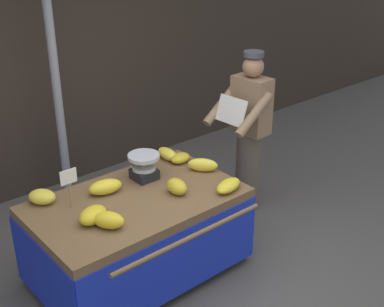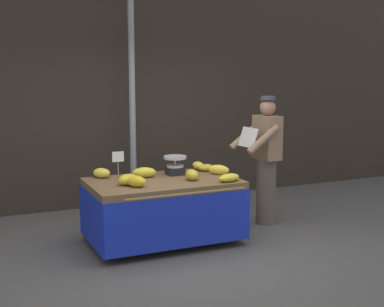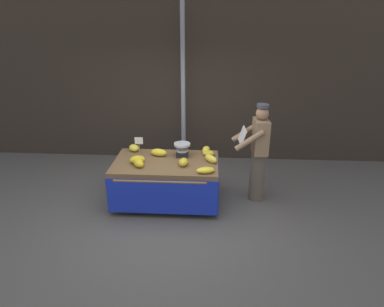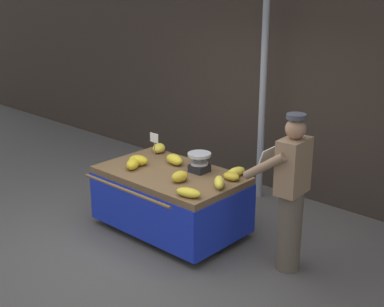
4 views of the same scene
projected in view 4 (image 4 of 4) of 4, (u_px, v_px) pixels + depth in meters
name	position (u px, v px, depth m)	size (l,w,h in m)	color
ground_plane	(145.00, 247.00, 6.31)	(60.00, 60.00, 0.00)	#514C47
back_wall	(281.00, 45.00, 7.50)	(16.00, 0.24, 4.16)	#332821
street_pole	(263.00, 82.00, 7.23)	(0.09, 0.09, 3.28)	gray
banana_cart	(170.00, 188.00, 6.55)	(1.76, 1.27, 0.77)	brown
weighing_scale	(199.00, 162.00, 6.45)	(0.28, 0.28, 0.23)	black
price_sign	(154.00, 140.00, 6.86)	(0.14, 0.01, 0.34)	#997A51
banana_bunch_0	(219.00, 182.00, 6.00)	(0.11, 0.27, 0.12)	yellow
banana_bunch_1	(231.00, 176.00, 6.22)	(0.15, 0.21, 0.09)	gold
banana_bunch_2	(189.00, 192.00, 5.76)	(0.15, 0.28, 0.09)	yellow
banana_bunch_3	(236.00, 172.00, 6.34)	(0.13, 0.27, 0.10)	yellow
banana_bunch_4	(138.00, 160.00, 6.69)	(0.17, 0.25, 0.12)	gold
banana_bunch_5	(133.00, 164.00, 6.56)	(0.15, 0.25, 0.13)	gold
banana_bunch_6	(180.00, 177.00, 6.16)	(0.14, 0.22, 0.13)	gold
banana_bunch_7	(159.00, 148.00, 7.16)	(0.16, 0.23, 0.12)	yellow
banana_bunch_8	(175.00, 159.00, 6.72)	(0.15, 0.28, 0.12)	yellow
vendor_person	(290.00, 193.00, 5.60)	(0.60, 0.54, 1.71)	brown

